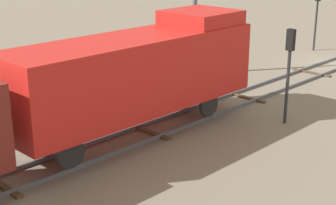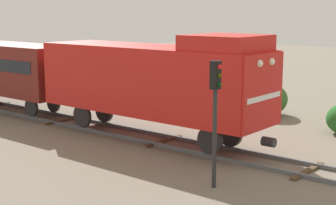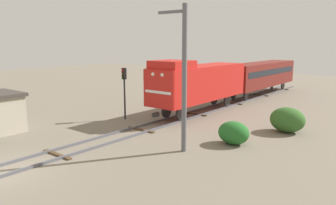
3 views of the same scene
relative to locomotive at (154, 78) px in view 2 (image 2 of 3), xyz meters
The scene contains 3 objects.
locomotive is the anchor object (origin of this frame).
traffic_signal_mid 6.46m from the locomotive, 121.77° to the right, with size 0.32×0.34×4.14m.
bush_far 8.48m from the locomotive, ahead, with size 2.38×1.95×1.73m, color #325F26.
Camera 2 is at (-16.73, 2.77, 5.71)m, focal length 55.00 mm.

